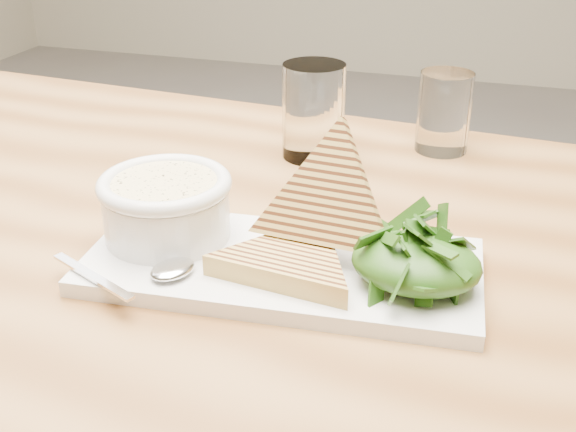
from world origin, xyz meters
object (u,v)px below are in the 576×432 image
(soup_bowl, at_px, (167,213))
(glass_far, at_px, (444,112))
(glass_near, at_px, (314,111))
(platter, at_px, (282,267))
(table_top, at_px, (170,247))

(soup_bowl, bearing_deg, glass_far, 57.13)
(soup_bowl, relative_size, glass_near, 1.01)
(platter, bearing_deg, table_top, 160.61)
(table_top, bearing_deg, glass_near, 69.89)
(soup_bowl, height_order, glass_far, glass_far)
(table_top, relative_size, glass_far, 12.15)
(table_top, relative_size, soup_bowl, 10.36)
(table_top, relative_size, glass_near, 10.50)
(glass_near, bearing_deg, table_top, -110.11)
(table_top, height_order, glass_far, glass_far)
(glass_near, bearing_deg, platter, -80.27)
(table_top, height_order, platter, platter)
(soup_bowl, distance_m, glass_far, 0.41)
(table_top, height_order, soup_bowl, soup_bowl)
(platter, xyz_separation_m, soup_bowl, (-0.12, 0.01, 0.03))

